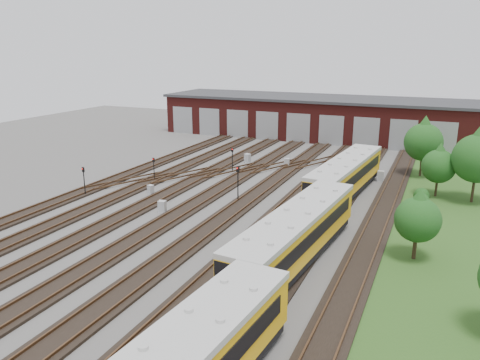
% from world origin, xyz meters
% --- Properties ---
extents(ground, '(120.00, 120.00, 0.00)m').
position_xyz_m(ground, '(0.00, 0.00, 0.00)').
color(ground, '#494743').
rests_on(ground, ground).
extents(track_network, '(30.40, 70.00, 0.33)m').
position_xyz_m(track_network, '(-0.17, 0.59, 0.11)').
color(track_network, black).
rests_on(track_network, ground).
extents(maintenance_shed, '(51.00, 12.50, 6.35)m').
position_xyz_m(maintenance_shed, '(-0.01, 39.97, 3.20)').
color(maintenance_shed, '#551815').
rests_on(maintenance_shed, ground).
extents(grass_verge, '(8.00, 55.00, 0.05)m').
position_xyz_m(grass_verge, '(19.00, 10.00, 0.03)').
color(grass_verge, '#234D19').
rests_on(grass_verge, ground).
extents(metro_train, '(4.29, 48.15, 3.30)m').
position_xyz_m(metro_train, '(10.00, -5.71, 2.02)').
color(metro_train, black).
rests_on(metro_train, ground).
extents(signal_mast_0, '(0.26, 0.25, 2.86)m').
position_xyz_m(signal_mast_0, '(-13.12, 0.26, 1.84)').
color(signal_mast_0, black).
rests_on(signal_mast_0, ground).
extents(signal_mast_1, '(0.22, 0.20, 2.58)m').
position_xyz_m(signal_mast_1, '(-9.85, 7.29, 1.66)').
color(signal_mast_1, black).
rests_on(signal_mast_1, ground).
extents(signal_mast_2, '(0.26, 0.25, 2.83)m').
position_xyz_m(signal_mast_2, '(-3.80, 14.22, 1.82)').
color(signal_mast_2, black).
rests_on(signal_mast_2, ground).
extents(signal_mast_3, '(0.30, 0.28, 3.45)m').
position_xyz_m(signal_mast_3, '(1.29, 4.38, 2.20)').
color(signal_mast_3, black).
rests_on(signal_mast_3, ground).
extents(relay_cabinet_0, '(0.68, 0.63, 0.93)m').
position_xyz_m(relay_cabinet_0, '(-7.58, 3.26, 0.47)').
color(relay_cabinet_0, '#AAACAF').
rests_on(relay_cabinet_0, ground).
extents(relay_cabinet_1, '(0.81, 0.73, 1.13)m').
position_xyz_m(relay_cabinet_1, '(-3.96, 19.11, 0.56)').
color(relay_cabinet_1, '#AAACAF').
rests_on(relay_cabinet_1, ground).
extents(relay_cabinet_2, '(0.70, 0.61, 1.06)m').
position_xyz_m(relay_cabinet_2, '(-3.62, -0.80, 0.53)').
color(relay_cabinet_2, '#AAACAF').
rests_on(relay_cabinet_2, ground).
extents(relay_cabinet_3, '(0.65, 0.58, 0.96)m').
position_xyz_m(relay_cabinet_3, '(1.10, 19.37, 0.48)').
color(relay_cabinet_3, '#AAACAF').
rests_on(relay_cabinet_3, ground).
extents(relay_cabinet_4, '(0.74, 0.64, 1.15)m').
position_xyz_m(relay_cabinet_4, '(12.42, 17.09, 0.57)').
color(relay_cabinet_4, '#AAACAF').
rests_on(relay_cabinet_4, ground).
extents(tree_0, '(4.13, 4.13, 6.84)m').
position_xyz_m(tree_0, '(16.20, 20.89, 4.40)').
color(tree_0, '#2F2415').
rests_on(tree_0, ground).
extents(tree_1, '(3.20, 3.20, 5.30)m').
position_xyz_m(tree_1, '(18.04, 13.71, 3.40)').
color(tree_1, '#2F2415').
rests_on(tree_1, ground).
extents(tree_2, '(4.45, 4.45, 7.37)m').
position_xyz_m(tree_2, '(21.17, 13.10, 4.74)').
color(tree_2, '#2F2415').
rests_on(tree_2, ground).
extents(tree_3, '(3.04, 3.04, 5.03)m').
position_xyz_m(tree_3, '(17.18, -1.87, 3.23)').
color(tree_3, '#2F2415').
rests_on(tree_3, ground).
extents(bush_0, '(1.55, 1.55, 1.55)m').
position_xyz_m(bush_0, '(16.92, 9.76, 0.78)').
color(bush_0, '#144614').
rests_on(bush_0, ground).
extents(bush_1, '(1.44, 1.44, 1.44)m').
position_xyz_m(bush_1, '(16.85, 11.80, 0.72)').
color(bush_1, '#144614').
rests_on(bush_1, ground).
extents(bush_2, '(1.06, 1.06, 1.06)m').
position_xyz_m(bush_2, '(18.55, 28.38, 0.53)').
color(bush_2, '#144614').
rests_on(bush_2, ground).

